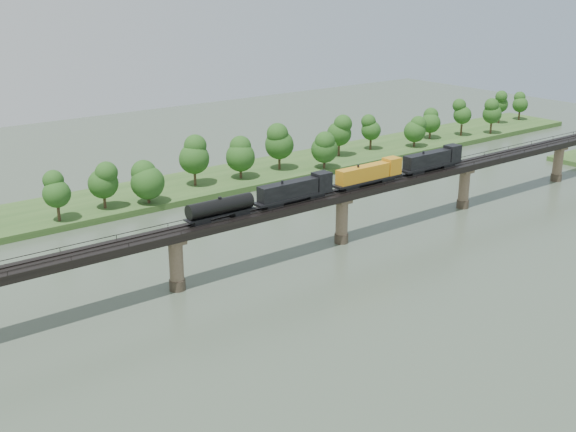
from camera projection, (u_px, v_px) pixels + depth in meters
ground at (449, 288)px, 132.68m from camera, size 400.00×400.00×0.00m
far_bank at (207, 183)px, 196.29m from camera, size 300.00×24.00×1.60m
bridge at (342, 219)px, 153.48m from camera, size 236.00×30.00×11.50m
bridge_superstructure at (343, 190)px, 151.46m from camera, size 220.00×4.90×0.75m
far_treeline at (188, 162)px, 185.62m from camera, size 289.06×17.54×13.60m
freight_train at (345, 180)px, 151.13m from camera, size 74.02×2.88×5.09m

